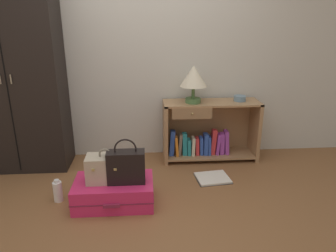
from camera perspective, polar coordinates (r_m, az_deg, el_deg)
ground_plane at (r=2.70m, az=-5.64°, el=-17.31°), size 9.00×9.00×0.00m
back_wall at (r=3.69m, az=-5.78°, el=14.34°), size 6.40×0.10×2.60m
wardrobe at (r=3.68m, az=-25.64°, el=8.20°), size 0.95×0.47×2.04m
bookshelf at (r=3.73m, az=7.01°, el=-1.04°), size 1.08×0.37×0.69m
table_lamp at (r=3.50m, az=4.58°, el=8.57°), size 0.30×0.30×0.41m
bowl at (r=3.70m, az=12.68°, el=4.84°), size 0.13×0.13×0.06m
suitcase_large at (r=2.95m, az=-9.61°, el=-11.50°), size 0.70×0.45×0.22m
train_case at (r=2.86m, az=-11.02°, el=-7.42°), size 0.33×0.21×0.31m
handbag at (r=2.80m, az=-7.48°, el=-7.14°), size 0.33×0.14×0.40m
bottle at (r=3.11m, az=-19.06°, el=-10.92°), size 0.08×0.08×0.21m
open_book_on_floor at (r=3.38m, az=7.97°, el=-9.17°), size 0.37×0.33×0.02m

